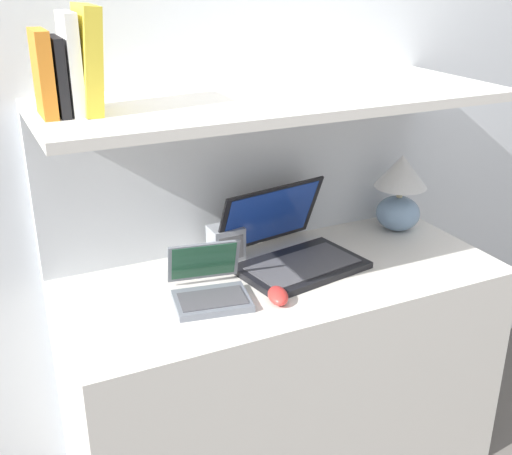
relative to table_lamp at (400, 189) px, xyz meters
name	(u,v)px	position (x,y,z in m)	size (l,w,h in m)	color
wall_back	(238,109)	(-0.54, 0.19, 0.30)	(6.00, 0.05, 2.40)	silver
desk	(284,377)	(-0.54, -0.16, -0.53)	(1.37, 0.58, 0.75)	silver
back_riser	(245,269)	(-0.54, 0.15, -0.27)	(1.37, 0.04, 1.27)	silver
shelf	(278,99)	(-0.54, -0.09, 0.38)	(1.37, 0.52, 0.03)	silver
table_lamp	(400,189)	(0.00, 0.00, 0.00)	(0.19, 0.19, 0.28)	#7593B2
laptop_large	(291,249)	(-0.48, -0.09, -0.10)	(0.44, 0.40, 0.24)	black
laptop_small	(209,288)	(-0.81, -0.19, -0.12)	(0.24, 0.25, 0.15)	slate
computer_mouse	(278,296)	(-0.64, -0.29, -0.13)	(0.08, 0.11, 0.04)	red
router_box	(226,243)	(-0.66, 0.03, -0.10)	(0.11, 0.09, 0.11)	gray
book_orange	(43,74)	(-1.18, -0.09, 0.50)	(0.03, 0.13, 0.21)	orange
book_black	(58,76)	(-1.14, -0.09, 0.49)	(0.02, 0.13, 0.19)	black
book_white	(71,64)	(-1.11, -0.09, 0.52)	(0.03, 0.13, 0.24)	silver
book_yellow	(87,60)	(-1.07, -0.09, 0.53)	(0.06, 0.16, 0.26)	gold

